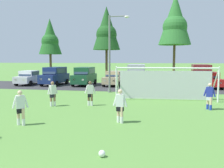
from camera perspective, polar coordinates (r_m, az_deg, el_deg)
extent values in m
plane|color=#598C3D|center=(18.00, 1.07, -3.96)|extent=(400.00, 400.00, 0.00)
cube|color=#333335|center=(26.94, 4.35, -0.71)|extent=(52.00, 8.40, 0.01)
sphere|color=white|center=(7.85, -2.40, -16.20)|extent=(0.22, 0.22, 0.22)
sphere|color=black|center=(7.84, -2.40, -16.17)|extent=(0.08, 0.08, 0.08)
sphere|color=red|center=(7.83, -1.95, -16.24)|extent=(0.07, 0.07, 0.07)
cylinder|color=white|center=(18.68, 23.96, -0.33)|extent=(0.12, 0.12, 2.44)
cylinder|color=white|center=(18.01, 1.04, -0.04)|extent=(0.12, 0.12, 2.44)
cylinder|color=white|center=(17.89, 12.80, 3.70)|extent=(7.31, 0.55, 0.12)
cylinder|color=white|center=(19.53, 23.23, 0.31)|extent=(0.20, 1.95, 2.46)
cylinder|color=white|center=(18.89, 1.34, 0.61)|extent=(0.20, 1.95, 2.46)
cube|color=silver|center=(18.98, 12.43, -0.24)|extent=(6.94, 0.45, 2.20)
cylinder|color=beige|center=(11.97, -20.32, -7.36)|extent=(0.14, 0.14, 0.80)
cylinder|color=beige|center=(12.13, -21.36, -7.22)|extent=(0.14, 0.14, 0.80)
cylinder|color=white|center=(12.02, -20.28, -8.47)|extent=(0.15, 0.15, 0.32)
cylinder|color=white|center=(12.19, -21.32, -8.32)|extent=(0.15, 0.15, 0.32)
cube|color=black|center=(11.98, -20.90, -5.79)|extent=(0.40, 0.38, 0.28)
cube|color=white|center=(11.91, -20.97, -4.00)|extent=(0.45, 0.42, 0.60)
sphere|color=beige|center=(11.85, -21.04, -1.95)|extent=(0.22, 0.22, 0.22)
cylinder|color=white|center=(11.90, -19.74, -4.07)|extent=(0.24, 0.21, 0.55)
cylinder|color=white|center=(11.94, -22.18, -4.13)|extent=(0.24, 0.21, 0.55)
cylinder|color=brown|center=(15.99, -4.84, -3.76)|extent=(0.14, 0.14, 0.80)
cylinder|color=brown|center=(16.09, -5.56, -3.71)|extent=(0.14, 0.14, 0.80)
cylinder|color=white|center=(16.03, -4.84, -4.60)|extent=(0.15, 0.15, 0.32)
cylinder|color=white|center=(16.13, -5.55, -4.55)|extent=(0.15, 0.15, 0.32)
cube|color=black|center=(15.99, -5.21, -2.60)|extent=(0.39, 0.31, 0.28)
cube|color=silver|center=(15.94, -5.23, -1.25)|extent=(0.43, 0.34, 0.60)
sphere|color=brown|center=(15.89, -5.24, 0.29)|extent=(0.22, 0.22, 0.22)
cylinder|color=silver|center=(15.91, -4.32, -1.33)|extent=(0.25, 0.15, 0.55)
cylinder|color=silver|center=(15.98, -6.12, -1.31)|extent=(0.25, 0.15, 0.55)
cylinder|color=beige|center=(15.77, 22.42, -4.32)|extent=(0.14, 0.14, 0.80)
cylinder|color=beige|center=(15.95, 21.78, -4.18)|extent=(0.14, 0.14, 0.80)
cylinder|color=#1E38B7|center=(15.81, 22.39, -5.18)|extent=(0.15, 0.15, 0.32)
cylinder|color=#1E38B7|center=(16.00, 21.75, -5.03)|extent=(0.15, 0.15, 0.32)
cube|color=silver|center=(15.81, 22.14, -3.11)|extent=(0.39, 0.32, 0.28)
cube|color=#232D99|center=(15.76, 22.20, -1.74)|extent=(0.44, 0.35, 0.60)
sphere|color=beige|center=(15.71, 22.26, -0.18)|extent=(0.22, 0.22, 0.22)
cylinder|color=#232D99|center=(15.69, 23.08, -1.88)|extent=(0.25, 0.16, 0.55)
cylinder|color=#232D99|center=(15.83, 21.31, -1.75)|extent=(0.25, 0.16, 0.55)
cylinder|color=beige|center=(11.63, 2.35, -7.38)|extent=(0.14, 0.14, 0.80)
cylinder|color=beige|center=(11.78, 1.51, -7.20)|extent=(0.14, 0.14, 0.80)
cylinder|color=white|center=(11.68, 2.34, -8.52)|extent=(0.15, 0.15, 0.32)
cylinder|color=white|center=(11.84, 1.51, -8.33)|extent=(0.15, 0.15, 0.32)
cube|color=black|center=(11.64, 1.93, -5.75)|extent=(0.36, 0.24, 0.28)
cube|color=white|center=(11.57, 1.94, -3.91)|extent=(0.40, 0.27, 0.60)
sphere|color=beige|center=(11.50, 1.95, -1.79)|extent=(0.22, 0.22, 0.22)
cylinder|color=white|center=(11.48, 3.11, -4.09)|extent=(0.24, 0.11, 0.55)
cylinder|color=white|center=(11.67, 0.78, -3.92)|extent=(0.24, 0.11, 0.55)
cylinder|color=#936B4C|center=(16.29, -13.50, -3.72)|extent=(0.14, 0.14, 0.80)
cylinder|color=#936B4C|center=(16.25, -14.27, -3.76)|extent=(0.14, 0.14, 0.80)
cylinder|color=white|center=(16.33, -13.48, -4.55)|extent=(0.15, 0.15, 0.32)
cylinder|color=white|center=(16.29, -14.25, -4.60)|extent=(0.15, 0.15, 0.32)
cube|color=black|center=(16.22, -13.91, -2.63)|extent=(0.36, 0.40, 0.28)
cube|color=silver|center=(16.17, -13.94, -1.30)|extent=(0.39, 0.45, 0.60)
sphere|color=#936B4C|center=(16.13, -13.98, 0.22)|extent=(0.22, 0.22, 0.22)
cylinder|color=silver|center=(16.29, -13.15, -1.30)|extent=(0.19, 0.24, 0.55)
cylinder|color=silver|center=(16.06, -14.74, -1.44)|extent=(0.19, 0.24, 0.55)
cube|color=silver|center=(30.98, -19.17, 1.12)|extent=(1.95, 4.26, 0.76)
cube|color=silver|center=(31.07, -19.09, 2.43)|extent=(1.73, 2.16, 0.64)
cube|color=#28384C|center=(30.21, -19.94, 2.28)|extent=(1.54, 0.37, 0.55)
cube|color=#28384C|center=(30.68, -17.70, 2.44)|extent=(0.10, 1.79, 0.45)
cube|color=white|center=(28.93, -20.22, 0.88)|extent=(0.28, 0.09, 0.20)
cube|color=white|center=(29.43, -21.90, 0.89)|extent=(0.28, 0.09, 0.20)
cube|color=#B21414|center=(32.59, -16.72, 1.50)|extent=(0.28, 0.09, 0.20)
cube|color=#B21414|center=(33.03, -18.27, 1.51)|extent=(0.28, 0.09, 0.20)
cylinder|color=black|center=(29.45, -18.79, 0.17)|extent=(0.26, 0.65, 0.64)
cylinder|color=black|center=(30.32, -21.80, 0.21)|extent=(0.26, 0.65, 0.64)
cylinder|color=black|center=(31.77, -16.62, 0.62)|extent=(0.26, 0.65, 0.64)
cylinder|color=black|center=(32.58, -19.48, 0.65)|extent=(0.26, 0.65, 0.64)
cube|color=navy|center=(29.80, -13.49, 1.34)|extent=(2.12, 4.69, 1.00)
cube|color=navy|center=(29.93, -13.36, 3.13)|extent=(1.89, 3.08, 0.84)
cube|color=#28384C|center=(28.67, -14.64, 2.95)|extent=(1.63, 0.46, 0.71)
cube|color=#28384C|center=(29.54, -11.83, 3.13)|extent=(0.16, 2.55, 0.59)
cube|color=white|center=(27.56, -14.66, 1.07)|extent=(0.28, 0.09, 0.20)
cube|color=white|center=(28.07, -16.54, 1.10)|extent=(0.28, 0.09, 0.20)
cube|color=#B21414|center=(31.60, -10.78, 1.74)|extent=(0.28, 0.09, 0.20)
cube|color=#B21414|center=(32.05, -12.49, 1.76)|extent=(0.28, 0.09, 0.20)
cylinder|color=black|center=(28.15, -13.06, 0.08)|extent=(0.27, 0.65, 0.64)
cylinder|color=black|center=(29.05, -16.41, 0.17)|extent=(0.27, 0.65, 0.64)
cylinder|color=black|center=(30.71, -10.68, 0.59)|extent=(0.27, 0.65, 0.64)
cylinder|color=black|center=(31.54, -13.83, 0.66)|extent=(0.27, 0.65, 0.64)
cube|color=#194C2D|center=(28.74, -6.57, 1.31)|extent=(1.93, 4.61, 1.00)
cube|color=#194C2D|center=(28.87, -6.48, 3.16)|extent=(1.77, 3.01, 0.84)
cube|color=#28384C|center=(27.52, -7.34, 2.98)|extent=(1.62, 0.39, 0.71)
cube|color=#28384C|center=(28.63, -4.78, 3.15)|extent=(0.06, 2.55, 0.59)
cube|color=white|center=(26.43, -6.92, 1.02)|extent=(0.28, 0.08, 0.20)
cube|color=white|center=(26.76, -9.06, 1.05)|extent=(0.28, 0.08, 0.20)
cube|color=#B21414|center=(30.76, -4.41, 1.71)|extent=(0.28, 0.08, 0.20)
cube|color=#B21414|center=(31.04, -6.28, 1.73)|extent=(0.28, 0.08, 0.20)
cylinder|color=black|center=(27.15, -5.52, 0.00)|extent=(0.24, 0.64, 0.64)
cylinder|color=black|center=(27.73, -9.30, 0.07)|extent=(0.24, 0.64, 0.64)
cylinder|color=black|center=(29.89, -4.02, 0.54)|extent=(0.24, 0.64, 0.64)
cylinder|color=black|center=(30.42, -7.49, 0.60)|extent=(0.24, 0.64, 0.64)
cube|color=tan|center=(28.21, 0.50, 1.02)|extent=(2.10, 4.32, 0.76)
cube|color=tan|center=(28.31, 0.58, 2.45)|extent=(1.80, 2.21, 0.64)
cube|color=#28384C|center=(27.37, 0.07, 2.30)|extent=(1.55, 0.42, 0.55)
cube|color=#28384C|center=(28.11, 2.23, 2.43)|extent=(0.17, 1.78, 0.45)
cube|color=white|center=(26.10, 0.43, 0.74)|extent=(0.29, 0.10, 0.20)
cube|color=white|center=(26.36, -1.66, 0.79)|extent=(0.29, 0.10, 0.20)
cube|color=#B21414|center=(30.09, 2.39, 1.41)|extent=(0.29, 0.10, 0.20)
cube|color=#B21414|center=(30.32, 0.56, 1.44)|extent=(0.29, 0.10, 0.20)
cylinder|color=black|center=(26.78, 1.67, -0.06)|extent=(0.29, 0.66, 0.64)
cylinder|color=black|center=(27.24, -2.02, 0.04)|extent=(0.29, 0.66, 0.64)
cylinder|color=black|center=(29.31, 2.84, 0.44)|extent=(0.29, 0.66, 0.64)
cylinder|color=black|center=(29.73, -0.56, 0.53)|extent=(0.29, 0.66, 0.64)
cube|color=#B2B2BC|center=(27.01, 5.82, 1.13)|extent=(2.21, 4.90, 1.10)
cube|color=#B2B2BC|center=(27.14, 5.86, 3.48)|extent=(2.02, 4.19, 1.10)
cube|color=#28384C|center=(25.17, 5.71, 3.26)|extent=(1.69, 0.55, 0.91)
cube|color=#28384C|center=(27.12, 7.79, 3.46)|extent=(0.22, 3.48, 0.77)
cube|color=white|center=(24.64, 6.89, 0.79)|extent=(0.28, 0.09, 0.20)
cube|color=white|center=(24.68, 4.38, 0.83)|extent=(0.28, 0.09, 0.20)
cube|color=#B21414|center=(29.34, 7.03, 1.59)|extent=(0.28, 0.09, 0.20)
cube|color=#B21414|center=(29.38, 4.93, 1.61)|extent=(0.28, 0.09, 0.20)
cylinder|color=black|center=(25.56, 7.89, -0.39)|extent=(0.27, 0.65, 0.64)
cylinder|color=black|center=(25.63, 3.51, -0.33)|extent=(0.27, 0.65, 0.64)
cylinder|color=black|center=(28.52, 7.88, 0.25)|extent=(0.27, 0.65, 0.64)
cylinder|color=black|center=(28.58, 3.95, 0.30)|extent=(0.27, 0.65, 0.64)
cube|color=black|center=(27.76, 12.97, 0.79)|extent=(1.94, 4.26, 0.76)
cube|color=black|center=(27.85, 13.00, 2.25)|extent=(1.73, 2.16, 0.64)
cube|color=#28384C|center=(26.89, 13.01, 2.09)|extent=(1.54, 0.37, 0.55)
cube|color=#28384C|center=(27.87, 14.73, 2.21)|extent=(0.10, 1.79, 0.45)
cube|color=white|center=(25.71, 14.09, 0.49)|extent=(0.28, 0.09, 0.20)
cube|color=white|center=(25.70, 11.88, 0.54)|extent=(0.28, 0.09, 0.20)
cube|color=#B21414|center=(29.81, 13.92, 1.20)|extent=(0.28, 0.09, 0.20)
cube|color=#B21414|center=(29.81, 12.01, 1.24)|extent=(0.28, 0.09, 0.20)
cylinder|color=black|center=(26.51, 14.91, -0.31)|extent=(0.26, 0.65, 0.64)
cylinder|color=black|center=(26.51, 11.02, -0.22)|extent=(0.26, 0.65, 0.64)
cylinder|color=black|center=(29.10, 14.72, 0.22)|extent=(0.26, 0.65, 0.64)
cylinder|color=black|center=(29.10, 11.18, 0.30)|extent=(0.26, 0.65, 0.64)
cube|color=maroon|center=(28.20, 20.30, 1.00)|extent=(2.31, 4.93, 1.10)
cube|color=maroon|center=(28.34, 20.34, 3.25)|extent=(2.11, 4.22, 1.10)
cube|color=#28384C|center=(26.38, 20.72, 3.03)|extent=(1.70, 0.58, 0.91)
cube|color=#28384C|center=(28.44, 22.17, 3.19)|extent=(0.30, 3.48, 0.77)
cube|color=white|center=(25.92, 21.95, 0.66)|extent=(0.29, 0.10, 0.20)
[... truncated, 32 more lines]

